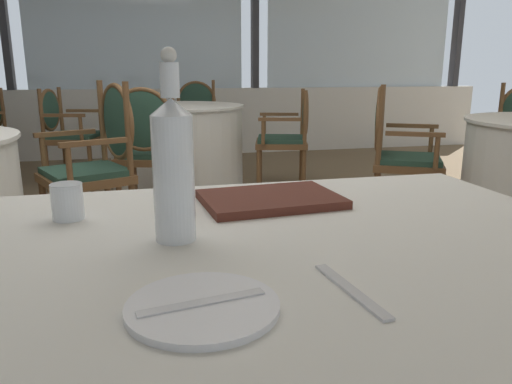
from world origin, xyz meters
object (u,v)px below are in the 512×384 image
dining_chair_0_0 (290,132)px  dining_chair_1_2 (396,145)px  dining_chair_2_0 (99,154)px  dining_chair_0_2 (66,129)px  side_plate (203,306)px  dining_chair_0_1 (195,118)px  water_bottle (173,166)px  water_tumbler (67,202)px  menu_book (270,199)px  dining_chair_0_3 (149,143)px

dining_chair_0_0 → dining_chair_1_2: size_ratio=0.93×
dining_chair_1_2 → dining_chair_2_0: (-1.98, -0.05, 0.03)m
dining_chair_0_2 → dining_chair_2_0: bearing=-61.3°
side_plate → dining_chair_0_2: (-0.73, 4.24, -0.22)m
dining_chair_0_1 → dining_chair_0_2: size_ratio=1.05×
water_bottle → dining_chair_0_0: size_ratio=0.38×
water_tumbler → menu_book: water_tumbler is taller
dining_chair_0_2 → dining_chair_0_3: 1.47m
dining_chair_2_0 → dining_chair_0_2: bearing=-100.9°
water_bottle → dining_chair_0_0: bearing=69.2°
dining_chair_0_2 → dining_chair_1_2: (2.40, -1.75, 0.02)m
dining_chair_1_2 → dining_chair_0_0: bearing=136.9°
water_bottle → dining_chair_2_0: size_ratio=0.34×
menu_book → dining_chair_0_2: 3.87m
water_bottle → dining_chair_1_2: (1.68, 2.20, -0.34)m
side_plate → dining_chair_0_3: (-0.01, 2.95, -0.20)m
side_plate → water_bottle: (-0.01, 0.29, 0.14)m
water_bottle → dining_chair_2_0: bearing=97.8°
water_bottle → water_tumbler: water_bottle is taller
water_bottle → dining_chair_1_2: 2.79m
dining_chair_0_0 → dining_chair_2_0: (-1.58, -1.24, 0.06)m
water_tumbler → dining_chair_0_1: size_ratio=0.08×
dining_chair_2_0 → water_bottle: bearing=73.8°
dining_chair_0_1 → menu_book: bearing=11.4°
water_bottle → dining_chair_0_0: (1.29, 3.39, -0.38)m
dining_chair_0_2 → dining_chair_1_2: size_ratio=0.94×
water_tumbler → dining_chair_2_0: size_ratio=0.08×
side_plate → dining_chair_0_0: (1.27, 3.68, -0.24)m
menu_book → dining_chair_0_1: bearing=80.9°
dining_chair_0_0 → dining_chair_0_1: (-0.72, 1.29, 0.02)m
water_bottle → dining_chair_0_3: size_ratio=0.35×
dining_chair_0_1 → dining_chair_0_2: (-1.28, -0.73, -0.01)m
dining_chair_1_2 → water_bottle: bearing=-98.9°
menu_book → dining_chair_2_0: dining_chair_2_0 is taller
water_tumbler → dining_chair_0_0: (1.50, 3.21, -0.28)m
water_tumbler → dining_chair_0_0: dining_chair_0_0 is taller
dining_chair_0_2 → dining_chair_0_3: size_ratio=0.94×
water_bottle → water_tumbler: 0.30m
side_plate → dining_chair_1_2: bearing=56.2°
side_plate → menu_book: menu_book is taller
water_tumbler → dining_chair_0_1: (0.78, 4.50, -0.25)m
dining_chair_0_0 → dining_chair_1_2: dining_chair_1_2 is taller
water_bottle → dining_chair_1_2: water_bottle is taller
side_plate → water_bottle: water_bottle is taller
dining_chair_0_2 → dining_chair_2_0: (0.42, -1.80, 0.04)m
dining_chair_0_3 → dining_chair_1_2: 1.74m
dining_chair_2_0 → dining_chair_0_3: bearing=-144.5°
water_bottle → menu_book: 0.34m
menu_book → dining_chair_0_3: size_ratio=0.32×
water_tumbler → dining_chair_0_3: 2.50m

